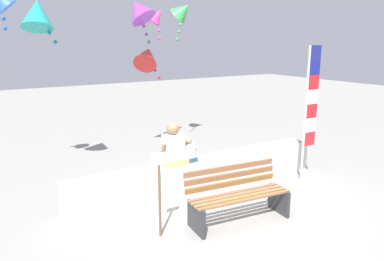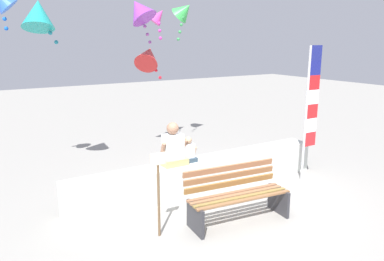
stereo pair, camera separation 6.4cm
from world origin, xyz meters
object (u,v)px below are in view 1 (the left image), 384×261
kite_green (183,11)px  kite_teal (37,14)px  person_child (188,152)px  person_adult (173,148)px  kite_magenta (157,17)px  kite_purple (139,10)px  park_bench (237,196)px  sign_post (159,188)px  flag_banner (310,104)px  kite_red (147,56)px

kite_green → kite_teal: bearing=-170.3°
person_child → person_adult: bearing=-179.9°
person_child → kite_magenta: 4.08m
kite_teal → person_child: bearing=-47.8°
kite_purple → park_bench: bearing=-91.2°
person_adult → kite_teal: bearing=127.2°
person_adult → kite_purple: kite_purple is taller
kite_teal → sign_post: 4.41m
park_bench → person_child: size_ratio=3.59×
kite_green → sign_post: kite_green is taller
flag_banner → kite_green: (-0.88, 3.56, 2.02)m
person_adult → kite_purple: size_ratio=0.71×
person_child → sign_post: 1.70m
person_adult → kite_purple: 3.59m
person_child → park_bench: bearing=-86.3°
kite_purple → sign_post: kite_purple is taller
kite_red → kite_teal: bearing=-165.5°
flag_banner → kite_magenta: (-1.59, 3.63, 1.86)m
kite_green → park_bench: bearing=-109.9°
kite_red → person_child: bearing=-101.6°
person_adult → flag_banner: bearing=-13.0°
kite_magenta → kite_red: size_ratio=0.82×
park_bench → kite_red: kite_red is taller
person_adult → flag_banner: (2.85, -0.66, 0.66)m
kite_green → sign_post: bearing=-125.1°
kite_teal → kite_red: 2.89m
kite_teal → sign_post: (0.83, -3.45, -2.62)m
person_adult → kite_magenta: (1.26, 2.98, 2.52)m
flag_banner → kite_purple: (-2.35, 3.07, 1.95)m
person_child → sign_post: size_ratio=0.37×
kite_teal → kite_green: kite_green is taller
kite_magenta → kite_purple: kite_purple is taller
person_child → kite_magenta: bearing=72.7°
kite_magenta → kite_teal: bearing=-166.7°
flag_banner → kite_magenta: kite_magenta is taller
park_bench → person_adult: bearing=107.0°
person_child → kite_purple: size_ratio=0.43×
park_bench → kite_red: size_ratio=1.72×
sign_post → kite_red: bearing=66.1°
kite_red → kite_purple: 1.27m
kite_green → kite_red: (-1.02, 0.06, -1.12)m
person_child → kite_purple: bearing=86.0°
flag_banner → kite_magenta: bearing=113.6°
kite_teal → kite_magenta: kite_teal is taller
kite_green → kite_magenta: (-0.70, 0.08, -0.16)m
park_bench → kite_purple: (0.08, 3.79, 3.14)m
kite_red → person_adult: bearing=-107.6°
kite_magenta → flag_banner: bearing=-66.4°
park_bench → flag_banner: (2.43, 0.72, 1.19)m
kite_teal → sign_post: bearing=-76.5°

